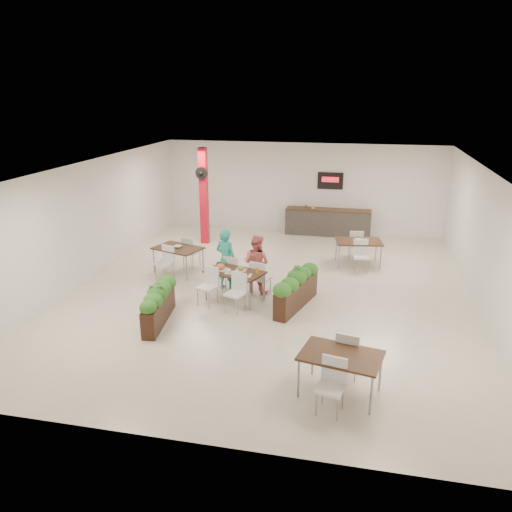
{
  "coord_description": "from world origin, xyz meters",
  "views": [
    {
      "loc": [
        2.14,
        -11.79,
        4.96
      ],
      "look_at": [
        -0.3,
        -0.48,
        1.1
      ],
      "focal_mm": 35.0,
      "sensor_mm": 36.0,
      "label": 1
    }
  ],
  "objects_px": {
    "side_table_a": "(178,251)",
    "main_table": "(234,276)",
    "diner_woman": "(256,264)",
    "planter_left": "(158,301)",
    "side_table_b": "(358,244)",
    "red_column": "(204,195)",
    "planter_right": "(297,287)",
    "side_table_c": "(341,360)",
    "diner_man": "(226,259)",
    "service_counter": "(328,221)"
  },
  "relations": [
    {
      "from": "diner_man",
      "to": "diner_woman",
      "type": "height_order",
      "value": "diner_man"
    },
    {
      "from": "diner_woman",
      "to": "side_table_c",
      "type": "relative_size",
      "value": 0.9
    },
    {
      "from": "diner_man",
      "to": "side_table_a",
      "type": "height_order",
      "value": "diner_man"
    },
    {
      "from": "main_table",
      "to": "planter_left",
      "type": "height_order",
      "value": "planter_left"
    },
    {
      "from": "main_table",
      "to": "side_table_a",
      "type": "bearing_deg",
      "value": 143.03
    },
    {
      "from": "red_column",
      "to": "side_table_b",
      "type": "xyz_separation_m",
      "value": [
        5.13,
        -1.23,
        -1.0
      ]
    },
    {
      "from": "diner_woman",
      "to": "planter_right",
      "type": "relative_size",
      "value": 0.77
    },
    {
      "from": "red_column",
      "to": "diner_man",
      "type": "distance_m",
      "value": 4.34
    },
    {
      "from": "service_counter",
      "to": "diner_woman",
      "type": "distance_m",
      "value": 5.89
    },
    {
      "from": "main_table",
      "to": "diner_woman",
      "type": "xyz_separation_m",
      "value": [
        0.41,
        0.65,
        0.12
      ]
    },
    {
      "from": "side_table_a",
      "to": "main_table",
      "type": "bearing_deg",
      "value": -17.94
    },
    {
      "from": "red_column",
      "to": "diner_woman",
      "type": "relative_size",
      "value": 2.12
    },
    {
      "from": "planter_right",
      "to": "side_table_c",
      "type": "xyz_separation_m",
      "value": [
        1.21,
        -3.42,
        0.13
      ]
    },
    {
      "from": "diner_woman",
      "to": "side_table_a",
      "type": "xyz_separation_m",
      "value": [
        -2.45,
        0.88,
        -0.12
      ]
    },
    {
      "from": "side_table_b",
      "to": "diner_woman",
      "type": "bearing_deg",
      "value": -142.92
    },
    {
      "from": "main_table",
      "to": "side_table_a",
      "type": "distance_m",
      "value": 2.55
    },
    {
      "from": "service_counter",
      "to": "side_table_b",
      "type": "height_order",
      "value": "service_counter"
    },
    {
      "from": "side_table_c",
      "to": "diner_woman",
      "type": "bearing_deg",
      "value": 131.2
    },
    {
      "from": "diner_woman",
      "to": "planter_right",
      "type": "xyz_separation_m",
      "value": [
        1.15,
        -0.77,
        -0.25
      ]
    },
    {
      "from": "service_counter",
      "to": "planter_right",
      "type": "height_order",
      "value": "service_counter"
    },
    {
      "from": "diner_woman",
      "to": "main_table",
      "type": "bearing_deg",
      "value": 76.83
    },
    {
      "from": "side_table_a",
      "to": "planter_left",
      "type": "bearing_deg",
      "value": -58.21
    },
    {
      "from": "red_column",
      "to": "service_counter",
      "type": "distance_m",
      "value": 4.56
    },
    {
      "from": "planter_left",
      "to": "side_table_a",
      "type": "bearing_deg",
      "value": 102.77
    },
    {
      "from": "service_counter",
      "to": "main_table",
      "type": "distance_m",
      "value": 6.62
    },
    {
      "from": "service_counter",
      "to": "side_table_c",
      "type": "height_order",
      "value": "service_counter"
    },
    {
      "from": "diner_woman",
      "to": "side_table_c",
      "type": "bearing_deg",
      "value": 138.46
    },
    {
      "from": "red_column",
      "to": "side_table_c",
      "type": "distance_m",
      "value": 9.51
    },
    {
      "from": "red_column",
      "to": "side_table_c",
      "type": "xyz_separation_m",
      "value": [
        4.97,
        -8.04,
        -1.01
      ]
    },
    {
      "from": "red_column",
      "to": "service_counter",
      "type": "xyz_separation_m",
      "value": [
        4.0,
        1.86,
        -1.15
      ]
    },
    {
      "from": "planter_left",
      "to": "side_table_a",
      "type": "height_order",
      "value": "planter_left"
    },
    {
      "from": "diner_woman",
      "to": "side_table_b",
      "type": "height_order",
      "value": "diner_woman"
    },
    {
      "from": "red_column",
      "to": "side_table_b",
      "type": "relative_size",
      "value": 1.92
    },
    {
      "from": "diner_woman",
      "to": "side_table_a",
      "type": "distance_m",
      "value": 2.61
    },
    {
      "from": "diner_man",
      "to": "side_table_b",
      "type": "height_order",
      "value": "diner_man"
    },
    {
      "from": "red_column",
      "to": "main_table",
      "type": "xyz_separation_m",
      "value": [
        2.2,
        -4.51,
        -1.01
      ]
    },
    {
      "from": "diner_man",
      "to": "diner_woman",
      "type": "xyz_separation_m",
      "value": [
        0.8,
        0.0,
        -0.05
      ]
    },
    {
      "from": "red_column",
      "to": "main_table",
      "type": "height_order",
      "value": "red_column"
    },
    {
      "from": "side_table_a",
      "to": "red_column",
      "type": "bearing_deg",
      "value": 112.17
    },
    {
      "from": "side_table_b",
      "to": "main_table",
      "type": "bearing_deg",
      "value": -140.92
    },
    {
      "from": "red_column",
      "to": "side_table_c",
      "type": "relative_size",
      "value": 1.91
    },
    {
      "from": "diner_woman",
      "to": "planter_left",
      "type": "height_order",
      "value": "diner_woman"
    },
    {
      "from": "side_table_b",
      "to": "side_table_c",
      "type": "distance_m",
      "value": 6.82
    },
    {
      "from": "diner_man",
      "to": "side_table_b",
      "type": "xyz_separation_m",
      "value": [
        3.31,
        2.63,
        -0.17
      ]
    },
    {
      "from": "diner_woman",
      "to": "side_table_b",
      "type": "xyz_separation_m",
      "value": [
        2.51,
        2.63,
        -0.11
      ]
    },
    {
      "from": "main_table",
      "to": "side_table_c",
      "type": "bearing_deg",
      "value": -51.93
    },
    {
      "from": "planter_left",
      "to": "side_table_b",
      "type": "height_order",
      "value": "planter_left"
    },
    {
      "from": "main_table",
      "to": "diner_man",
      "type": "xyz_separation_m",
      "value": [
        -0.39,
        0.65,
        0.17
      ]
    },
    {
      "from": "main_table",
      "to": "side_table_c",
      "type": "distance_m",
      "value": 4.49
    },
    {
      "from": "service_counter",
      "to": "planter_left",
      "type": "distance_m",
      "value": 8.56
    }
  ]
}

